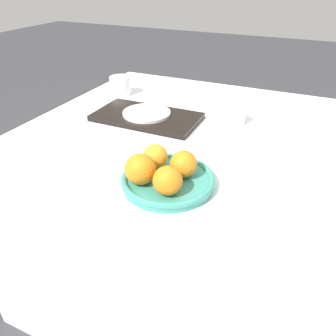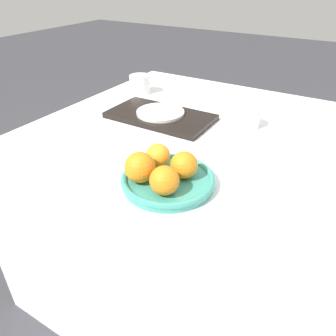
{
  "view_description": "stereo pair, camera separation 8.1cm",
  "coord_description": "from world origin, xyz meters",
  "px_view_note": "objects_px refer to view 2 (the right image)",
  "views": [
    {
      "loc": [
        0.17,
        -0.96,
        1.18
      ],
      "look_at": [
        -0.12,
        -0.34,
        0.76
      ],
      "focal_mm": 35.0,
      "sensor_mm": 36.0,
      "label": 1
    },
    {
      "loc": [
        0.24,
        -0.92,
        1.18
      ],
      "look_at": [
        -0.12,
        -0.34,
        0.76
      ],
      "focal_mm": 35.0,
      "sensor_mm": 36.0,
      "label": 2
    }
  ],
  "objects_px": {
    "orange_1": "(184,165)",
    "cup_1": "(248,118)",
    "cup_2": "(140,84)",
    "orange_0": "(164,181)",
    "fruit_platter": "(168,180)",
    "orange_2": "(140,167)",
    "side_plate": "(160,112)",
    "serving_tray": "(160,116)",
    "orange_3": "(158,156)"
  },
  "relations": [
    {
      "from": "cup_1",
      "to": "cup_2",
      "type": "height_order",
      "value": "cup_2"
    },
    {
      "from": "serving_tray",
      "to": "cup_2",
      "type": "xyz_separation_m",
      "value": [
        -0.23,
        0.2,
        0.03
      ]
    },
    {
      "from": "orange_1",
      "to": "cup_1",
      "type": "xyz_separation_m",
      "value": [
        0.02,
        0.42,
        -0.02
      ]
    },
    {
      "from": "orange_0",
      "to": "orange_2",
      "type": "bearing_deg",
      "value": 170.2
    },
    {
      "from": "fruit_platter",
      "to": "orange_0",
      "type": "relative_size",
      "value": 3.41
    },
    {
      "from": "orange_1",
      "to": "serving_tray",
      "type": "distance_m",
      "value": 0.42
    },
    {
      "from": "orange_1",
      "to": "cup_2",
      "type": "relative_size",
      "value": 0.77
    },
    {
      "from": "fruit_platter",
      "to": "side_plate",
      "type": "height_order",
      "value": "side_plate"
    },
    {
      "from": "cup_1",
      "to": "orange_3",
      "type": "bearing_deg",
      "value": -104.38
    },
    {
      "from": "serving_tray",
      "to": "side_plate",
      "type": "bearing_deg",
      "value": 0.0
    },
    {
      "from": "orange_3",
      "to": "cup_2",
      "type": "relative_size",
      "value": 0.73
    },
    {
      "from": "orange_0",
      "to": "cup_2",
      "type": "xyz_separation_m",
      "value": [
        -0.49,
        0.6,
        -0.02
      ]
    },
    {
      "from": "orange_3",
      "to": "serving_tray",
      "type": "height_order",
      "value": "orange_3"
    },
    {
      "from": "orange_0",
      "to": "side_plate",
      "type": "xyz_separation_m",
      "value": [
        -0.27,
        0.4,
        -0.03
      ]
    },
    {
      "from": "orange_0",
      "to": "orange_3",
      "type": "bearing_deg",
      "value": 129.8
    },
    {
      "from": "fruit_platter",
      "to": "orange_0",
      "type": "xyz_separation_m",
      "value": [
        0.02,
        -0.06,
        0.04
      ]
    },
    {
      "from": "fruit_platter",
      "to": "orange_2",
      "type": "height_order",
      "value": "orange_2"
    },
    {
      "from": "orange_3",
      "to": "side_plate",
      "type": "height_order",
      "value": "orange_3"
    },
    {
      "from": "orange_2",
      "to": "serving_tray",
      "type": "distance_m",
      "value": 0.44
    },
    {
      "from": "orange_2",
      "to": "cup_1",
      "type": "relative_size",
      "value": 0.95
    },
    {
      "from": "side_plate",
      "to": "fruit_platter",
      "type": "bearing_deg",
      "value": -55.12
    },
    {
      "from": "cup_1",
      "to": "orange_1",
      "type": "bearing_deg",
      "value": -92.99
    },
    {
      "from": "cup_1",
      "to": "fruit_platter",
      "type": "bearing_deg",
      "value": -96.65
    },
    {
      "from": "cup_1",
      "to": "cup_2",
      "type": "xyz_separation_m",
      "value": [
        -0.52,
        0.1,
        0.01
      ]
    },
    {
      "from": "serving_tray",
      "to": "cup_2",
      "type": "height_order",
      "value": "cup_2"
    },
    {
      "from": "cup_2",
      "to": "orange_2",
      "type": "bearing_deg",
      "value": -54.65
    },
    {
      "from": "side_plate",
      "to": "orange_0",
      "type": "bearing_deg",
      "value": -56.58
    },
    {
      "from": "orange_3",
      "to": "side_plate",
      "type": "bearing_deg",
      "value": 121.29
    },
    {
      "from": "serving_tray",
      "to": "cup_2",
      "type": "bearing_deg",
      "value": 139.31
    },
    {
      "from": "fruit_platter",
      "to": "orange_2",
      "type": "xyz_separation_m",
      "value": [
        -0.05,
        -0.04,
        0.04
      ]
    },
    {
      "from": "orange_3",
      "to": "cup_2",
      "type": "distance_m",
      "value": 0.65
    },
    {
      "from": "orange_0",
      "to": "cup_1",
      "type": "xyz_separation_m",
      "value": [
        0.03,
        0.5,
        -0.02
      ]
    },
    {
      "from": "side_plate",
      "to": "serving_tray",
      "type": "bearing_deg",
      "value": 0.0
    },
    {
      "from": "orange_2",
      "to": "cup_2",
      "type": "relative_size",
      "value": 0.86
    },
    {
      "from": "orange_0",
      "to": "cup_1",
      "type": "distance_m",
      "value": 0.5
    },
    {
      "from": "side_plate",
      "to": "cup_2",
      "type": "bearing_deg",
      "value": 139.31
    },
    {
      "from": "side_plate",
      "to": "orange_1",
      "type": "bearing_deg",
      "value": -49.6
    },
    {
      "from": "orange_3",
      "to": "orange_1",
      "type": "bearing_deg",
      "value": -5.97
    },
    {
      "from": "serving_tray",
      "to": "orange_1",
      "type": "bearing_deg",
      "value": -49.6
    },
    {
      "from": "orange_2",
      "to": "orange_1",
      "type": "bearing_deg",
      "value": 40.32
    },
    {
      "from": "orange_1",
      "to": "side_plate",
      "type": "height_order",
      "value": "orange_1"
    },
    {
      "from": "serving_tray",
      "to": "cup_1",
      "type": "xyz_separation_m",
      "value": [
        0.29,
        0.1,
        0.02
      ]
    },
    {
      "from": "fruit_platter",
      "to": "orange_2",
      "type": "bearing_deg",
      "value": -140.96
    },
    {
      "from": "orange_2",
      "to": "side_plate",
      "type": "height_order",
      "value": "orange_2"
    },
    {
      "from": "orange_0",
      "to": "serving_tray",
      "type": "xyz_separation_m",
      "value": [
        -0.27,
        0.4,
        -0.04
      ]
    },
    {
      "from": "orange_2",
      "to": "serving_tray",
      "type": "height_order",
      "value": "orange_2"
    },
    {
      "from": "orange_2",
      "to": "side_plate",
      "type": "distance_m",
      "value": 0.43
    },
    {
      "from": "orange_3",
      "to": "serving_tray",
      "type": "xyz_separation_m",
      "value": [
        -0.19,
        0.31,
        -0.04
      ]
    },
    {
      "from": "orange_0",
      "to": "side_plate",
      "type": "bearing_deg",
      "value": 123.42
    },
    {
      "from": "orange_0",
      "to": "fruit_platter",
      "type": "bearing_deg",
      "value": 113.49
    }
  ]
}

